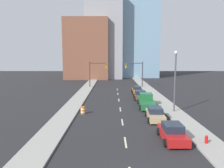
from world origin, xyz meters
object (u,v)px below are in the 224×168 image
object	(u,v)px
sedan_orange	(137,90)
sedan_brown	(140,95)
street_lamp	(175,77)
pickup_truck_green	(146,101)
sedan_red	(172,133)
traffic_signal_left	(94,71)
traffic_signal_right	(137,71)
traffic_barrel	(83,110)
fire_hydrant	(206,140)
sedan_tan	(155,114)

from	to	relation	value
sedan_orange	sedan_brown	bearing A→B (deg)	-89.67
street_lamp	pickup_truck_green	world-z (taller)	street_lamp
street_lamp	sedan_red	xyz separation A→B (m)	(-2.86, -9.65, -3.97)
traffic_signal_left	street_lamp	distance (m)	26.67
traffic_signal_right	street_lamp	size ratio (longest dim) A/B	0.76
traffic_signal_left	traffic_barrel	bearing A→B (deg)	-89.10
traffic_signal_right	street_lamp	xyz separation A→B (m)	(2.11, -23.70, 0.69)
traffic_signal_left	sedan_red	world-z (taller)	traffic_signal_left
sedan_brown	sedan_orange	xyz separation A→B (m)	(0.12, 5.95, -0.03)
sedan_brown	sedan_orange	size ratio (longest dim) A/B	1.00
fire_hydrant	sedan_tan	xyz separation A→B (m)	(-2.80, 7.36, 0.25)
traffic_signal_right	traffic_signal_left	bearing A→B (deg)	180.00
street_lamp	sedan_brown	world-z (taller)	street_lamp
street_lamp	fire_hydrant	size ratio (longest dim) A/B	9.56
street_lamp	sedan_tan	bearing A→B (deg)	-133.45
sedan_tan	sedan_orange	distance (m)	18.40
traffic_signal_right	traffic_barrel	size ratio (longest dim) A/B	6.44
pickup_truck_green	sedan_brown	distance (m)	5.88
sedan_red	fire_hydrant	bearing A→B (deg)	-21.50
pickup_truck_green	sedan_orange	size ratio (longest dim) A/B	1.46
fire_hydrant	pickup_truck_green	size ratio (longest dim) A/B	0.13
traffic_barrel	sedan_tan	size ratio (longest dim) A/B	0.20
sedan_orange	fire_hydrant	bearing A→B (deg)	-82.26
traffic_signal_left	pickup_truck_green	distance (m)	22.59
traffic_signal_left	sedan_orange	xyz separation A→B (m)	(9.09, -8.60, -3.33)
traffic_signal_left	street_lamp	size ratio (longest dim) A/B	0.76
fire_hydrant	sedan_orange	size ratio (longest dim) A/B	0.19
traffic_signal_left	traffic_signal_right	world-z (taller)	same
traffic_barrel	sedan_tan	world-z (taller)	sedan_tan
traffic_signal_right	sedan_red	distance (m)	33.52
street_lamp	sedan_orange	world-z (taller)	street_lamp
sedan_red	sedan_brown	world-z (taller)	sedan_red
fire_hydrant	sedan_brown	distance (m)	20.02
street_lamp	pickup_truck_green	distance (m)	5.96
traffic_signal_right	sedan_red	xyz separation A→B (m)	(-0.75, -33.35, -3.28)
sedan_red	sedan_orange	xyz separation A→B (m)	(-0.27, 24.75, -0.05)
traffic_signal_left	sedan_tan	xyz separation A→B (m)	(9.10, -27.00, -3.30)
traffic_signal_left	traffic_barrel	xyz separation A→B (m)	(0.38, -24.49, -3.49)
street_lamp	pickup_truck_green	xyz separation A→B (m)	(-3.11, 3.28, -3.89)
traffic_signal_right	sedan_tan	bearing A→B (deg)	-92.16
traffic_barrel	fire_hydrant	bearing A→B (deg)	-40.59
fire_hydrant	pickup_truck_green	distance (m)	14.21
sedan_brown	traffic_signal_right	bearing A→B (deg)	87.00
sedan_red	traffic_signal_right	bearing A→B (deg)	88.88
traffic_signal_left	traffic_signal_right	size ratio (longest dim) A/B	1.00
sedan_orange	pickup_truck_green	bearing A→B (deg)	-88.38
traffic_barrel	sedan_red	size ratio (longest dim) A/B	0.22
sedan_brown	traffic_signal_left	bearing A→B (deg)	123.17
traffic_barrel	sedan_orange	bearing A→B (deg)	61.27
fire_hydrant	pickup_truck_green	bearing A→B (deg)	101.30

